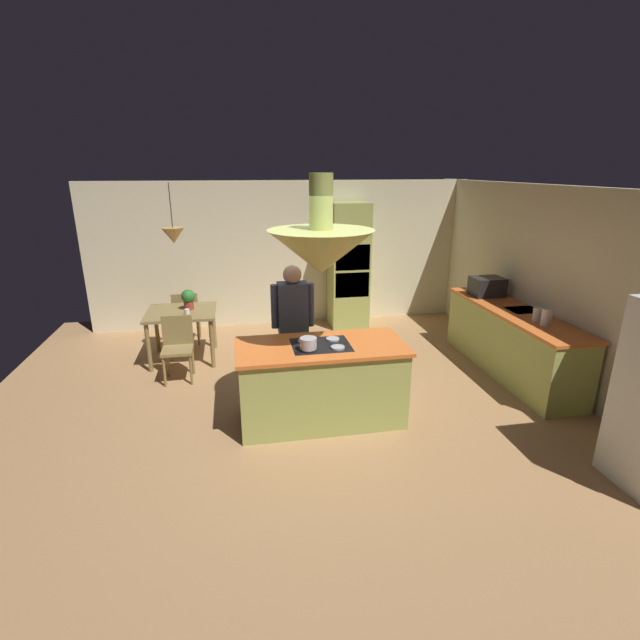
# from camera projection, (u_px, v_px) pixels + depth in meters

# --- Properties ---
(ground) EXTENTS (8.16, 8.16, 0.00)m
(ground) POSITION_uv_depth(u_px,v_px,m) (318.00, 410.00, 5.56)
(ground) COLOR #AD7F51
(wall_back) EXTENTS (6.80, 0.10, 2.55)m
(wall_back) POSITION_uv_depth(u_px,v_px,m) (284.00, 254.00, 8.39)
(wall_back) COLOR beige
(wall_back) RESTS_ON ground
(wall_right) EXTENTS (0.10, 7.20, 2.55)m
(wall_right) POSITION_uv_depth(u_px,v_px,m) (556.00, 287.00, 6.10)
(wall_right) COLOR beige
(wall_right) RESTS_ON ground
(kitchen_island) EXTENTS (1.87, 0.88, 0.93)m
(kitchen_island) POSITION_uv_depth(u_px,v_px,m) (321.00, 382.00, 5.23)
(kitchen_island) COLOR #A8B259
(kitchen_island) RESTS_ON ground
(counter_run_right) EXTENTS (0.73, 2.62, 0.91)m
(counter_run_right) POSITION_uv_depth(u_px,v_px,m) (511.00, 341.00, 6.47)
(counter_run_right) COLOR #A8B259
(counter_run_right) RESTS_ON ground
(oven_tower) EXTENTS (0.66, 0.62, 2.20)m
(oven_tower) POSITION_uv_depth(u_px,v_px,m) (349.00, 266.00, 8.25)
(oven_tower) COLOR #A8B259
(oven_tower) RESTS_ON ground
(dining_table) EXTENTS (0.99, 0.90, 0.76)m
(dining_table) POSITION_uv_depth(u_px,v_px,m) (181.00, 318.00, 6.84)
(dining_table) COLOR olive
(dining_table) RESTS_ON ground
(person_at_island) EXTENTS (0.53, 0.22, 1.66)m
(person_at_island) POSITION_uv_depth(u_px,v_px,m) (293.00, 322.00, 5.70)
(person_at_island) COLOR tan
(person_at_island) RESTS_ON ground
(range_hood) EXTENTS (1.10, 1.10, 1.00)m
(range_hood) POSITION_uv_depth(u_px,v_px,m) (321.00, 249.00, 4.76)
(range_hood) COLOR #A8B259
(pendant_light_over_table) EXTENTS (0.32, 0.32, 0.82)m
(pendant_light_over_table) POSITION_uv_depth(u_px,v_px,m) (173.00, 235.00, 6.47)
(pendant_light_over_table) COLOR #E0B266
(chair_facing_island) EXTENTS (0.40, 0.40, 0.87)m
(chair_facing_island) POSITION_uv_depth(u_px,v_px,m) (178.00, 344.00, 6.26)
(chair_facing_island) COLOR olive
(chair_facing_island) RESTS_ON ground
(chair_by_back_wall) EXTENTS (0.40, 0.40, 0.87)m
(chair_by_back_wall) POSITION_uv_depth(u_px,v_px,m) (186.00, 314.00, 7.52)
(chair_by_back_wall) COLOR olive
(chair_by_back_wall) RESTS_ON ground
(potted_plant_on_table) EXTENTS (0.20, 0.20, 0.30)m
(potted_plant_on_table) POSITION_uv_depth(u_px,v_px,m) (188.00, 298.00, 6.84)
(potted_plant_on_table) COLOR #99382D
(potted_plant_on_table) RESTS_ON dining_table
(cup_on_table) EXTENTS (0.07, 0.07, 0.09)m
(cup_on_table) POSITION_uv_depth(u_px,v_px,m) (187.00, 312.00, 6.61)
(cup_on_table) COLOR white
(cup_on_table) RESTS_ON dining_table
(canister_flour) EXTENTS (0.12, 0.12, 0.21)m
(canister_flour) POSITION_uv_depth(u_px,v_px,m) (547.00, 317.00, 5.69)
(canister_flour) COLOR silver
(canister_flour) RESTS_ON counter_run_right
(canister_sugar) EXTENTS (0.11, 0.11, 0.17)m
(canister_sugar) POSITION_uv_depth(u_px,v_px,m) (537.00, 314.00, 5.86)
(canister_sugar) COLOR silver
(canister_sugar) RESTS_ON counter_run_right
(microwave_on_counter) EXTENTS (0.46, 0.36, 0.28)m
(microwave_on_counter) POSITION_uv_depth(u_px,v_px,m) (487.00, 287.00, 7.01)
(microwave_on_counter) COLOR #232326
(microwave_on_counter) RESTS_ON counter_run_right
(cooking_pot_on_cooktop) EXTENTS (0.18, 0.18, 0.12)m
(cooking_pot_on_cooktop) POSITION_uv_depth(u_px,v_px,m) (308.00, 343.00, 4.92)
(cooking_pot_on_cooktop) COLOR #B2B2B7
(cooking_pot_on_cooktop) RESTS_ON kitchen_island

